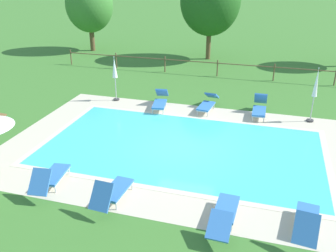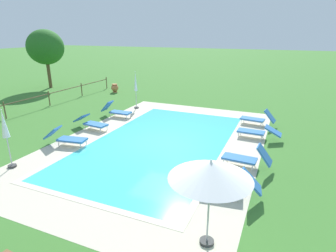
{
  "view_description": "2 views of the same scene",
  "coord_description": "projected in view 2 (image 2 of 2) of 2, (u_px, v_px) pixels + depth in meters",
  "views": [
    {
      "loc": [
        3.11,
        -12.52,
        6.69
      ],
      "look_at": [
        -0.71,
        0.5,
        0.6
      ],
      "focal_mm": 39.15,
      "sensor_mm": 36.0,
      "label": 1
    },
    {
      "loc": [
        -11.22,
        -5.18,
        4.98
      ],
      "look_at": [
        -0.08,
        -0.43,
        0.88
      ],
      "focal_mm": 29.69,
      "sensor_mm": 36.0,
      "label": 2
    }
  ],
  "objects": [
    {
      "name": "sun_lounger_north_near_steps",
      "position": [
        91.0,
        123.0,
        14.96
      ],
      "size": [
        0.81,
        2.1,
        0.76
      ],
      "color": "#3370BC",
      "rests_on": "ground"
    },
    {
      "name": "sun_lounger_south_near_corner",
      "position": [
        257.0,
        132.0,
        13.63
      ],
      "size": [
        0.67,
        2.09,
        0.71
      ],
      "color": "#3370BC",
      "rests_on": "ground"
    },
    {
      "name": "pool_coping_rim",
      "position": [
        160.0,
        142.0,
        13.3
      ],
      "size": [
        11.13,
        6.41,
        0.01
      ],
      "color": "beige",
      "rests_on": "ground"
    },
    {
      "name": "perimeter_fence",
      "position": [
        4.0,
        108.0,
        16.62
      ],
      "size": [
        20.98,
        0.08,
        1.05
      ],
      "color": "brown",
      "rests_on": "ground"
    },
    {
      "name": "patio_umbrella_closed_row_west",
      "position": [
        5.0,
        129.0,
        10.32
      ],
      "size": [
        0.32,
        0.32,
        2.34
      ],
      "color": "#383838",
      "rests_on": "ground"
    },
    {
      "name": "sun_lounger_south_mid",
      "position": [
        257.0,
        118.0,
        15.58
      ],
      "size": [
        0.82,
        1.94,
        0.97
      ],
      "color": "#3370BC",
      "rests_on": "ground"
    },
    {
      "name": "sun_lounger_north_end",
      "position": [
        229.0,
        185.0,
        8.8
      ],
      "size": [
        0.85,
        1.97,
        0.95
      ],
      "color": "#3370BC",
      "rests_on": "ground"
    },
    {
      "name": "ground_plane",
      "position": [
        160.0,
        142.0,
        13.3
      ],
      "size": [
        160.0,
        160.0,
        0.0
      ],
      "primitive_type": "plane",
      "color": "#3D752D"
    },
    {
      "name": "sun_lounger_south_far",
      "position": [
        66.0,
        138.0,
        12.78
      ],
      "size": [
        0.92,
        2.05,
        0.87
      ],
      "color": "#3370BC",
      "rests_on": "ground"
    },
    {
      "name": "terracotta_urn_near_fence",
      "position": [
        115.0,
        88.0,
        24.15
      ],
      "size": [
        0.63,
        0.63,
        0.72
      ],
      "color": "#C67547",
      "rests_on": "ground"
    },
    {
      "name": "patio_umbrella_open_foreground",
      "position": [
        211.0,
        171.0,
        6.28
      ],
      "size": [
        1.96,
        1.96,
        2.29
      ],
      "color": "#383838",
      "rests_on": "ground"
    },
    {
      "name": "tree_west_mid",
      "position": [
        45.0,
        47.0,
        25.16
      ],
      "size": [
        3.26,
        3.26,
        5.26
      ],
      "color": "brown",
      "rests_on": "ground"
    },
    {
      "name": "pool_deck_paving",
      "position": [
        160.0,
        142.0,
        13.3
      ],
      "size": [
        13.94,
        9.22,
        0.01
      ],
      "primitive_type": "cube",
      "color": "beige",
      "rests_on": "ground"
    },
    {
      "name": "sun_lounger_north_mid",
      "position": [
        117.0,
        111.0,
        17.12
      ],
      "size": [
        0.62,
        1.9,
        0.96
      ],
      "color": "#3370BC",
      "rests_on": "ground"
    },
    {
      "name": "swimming_pool_water",
      "position": [
        160.0,
        142.0,
        13.3
      ],
      "size": [
        10.65,
        5.93,
        0.01
      ],
      "primitive_type": "cube",
      "color": "#42CCD6",
      "rests_on": "ground"
    },
    {
      "name": "sun_lounger_north_far",
      "position": [
        246.0,
        158.0,
        10.69
      ],
      "size": [
        0.71,
        1.88,
        1.0
      ],
      "color": "#3370BC",
      "rests_on": "ground"
    },
    {
      "name": "patio_umbrella_closed_row_mid_west",
      "position": [
        136.0,
        85.0,
        18.7
      ],
      "size": [
        0.32,
        0.32,
        2.53
      ],
      "color": "#383838",
      "rests_on": "ground"
    }
  ]
}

